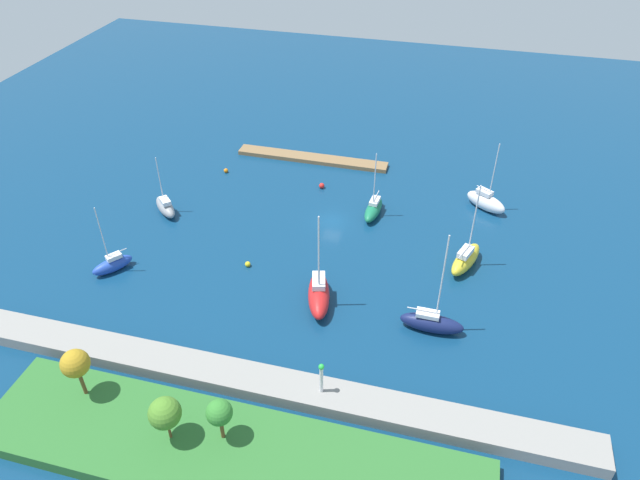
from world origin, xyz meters
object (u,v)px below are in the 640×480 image
Objects in this scene: park_tree_west at (219,413)px; sailboat_yellow_mid_basin at (466,259)px; sailboat_gray_east_end at (165,207)px; mooring_buoy_orange at (226,171)px; sailboat_white_far_north at (486,201)px; mooring_buoy_yellow at (248,264)px; sailboat_blue_lone_south at (113,264)px; pier_dock at (312,158)px; sailboat_navy_far_south at (432,322)px; harbor_beacon at (321,376)px; park_tree_center at (165,413)px; mooring_buoy_red at (322,186)px; sailboat_green_off_beacon at (373,209)px; park_tree_midwest at (75,364)px; sailboat_red_inner_mooring at (319,294)px.

park_tree_west is 37.27m from sailboat_yellow_mid_basin.
sailboat_gray_east_end is 13.46m from mooring_buoy_orange.
sailboat_white_far_north is 15.08× the size of mooring_buoy_yellow.
pier_dock is at bearing -170.06° from sailboat_blue_lone_south.
mooring_buoy_yellow is at bearing 167.97° from sailboat_navy_far_south.
sailboat_blue_lone_south is 13.42m from sailboat_gray_east_end.
mooring_buoy_orange is (40.06, -0.23, -0.93)m from sailboat_white_far_north.
park_tree_center reaches higher than harbor_beacon.
pier_dock is at bearing -148.88° from mooring_buoy_orange.
sailboat_blue_lone_south is (18.39, -20.93, -3.79)m from park_tree_center.
mooring_buoy_red is (-19.80, -12.16, -0.66)m from sailboat_gray_east_end.
sailboat_yellow_mid_basin is (-24.03, -32.79, -3.46)m from park_tree_center.
sailboat_green_off_beacon is 11.85× the size of mooring_buoy_red.
pier_dock is 53.05m from park_tree_midwest.
sailboat_yellow_mid_basin is 40.70m from mooring_buoy_orange.
pier_dock is at bearing -84.69° from sailboat_gray_east_end.
park_tree_center is 23.35m from sailboat_red_inner_mooring.
park_tree_midwest is at bearing 15.15° from harbor_beacon.
park_tree_center is at bearing 87.70° from mooring_buoy_red.
sailboat_gray_east_end is at bearing 73.09° from mooring_buoy_orange.
sailboat_blue_lone_south is at bearing -40.70° from park_tree_west.
harbor_beacon is 5.46× the size of mooring_buoy_orange.
park_tree_west reaches higher than mooring_buoy_red.
park_tree_center reaches higher than mooring_buoy_red.
sailboat_white_far_north reaches higher than mooring_buoy_yellow.
sailboat_green_off_beacon is 10.28m from mooring_buoy_red.
harbor_beacon is 22.86m from mooring_buoy_yellow.
sailboat_yellow_mid_basin is at bearing 159.28° from mooring_buoy_orange.
park_tree_midwest reaches higher than harbor_beacon.
park_tree_center is 49.43m from mooring_buoy_orange.
sailboat_red_inner_mooring is (-7.96, -21.69, -3.36)m from park_tree_center.
sailboat_red_inner_mooring is 15.01× the size of mooring_buoy_red.
mooring_buoy_yellow is at bearing -51.18° from harbor_beacon.
sailboat_gray_east_end reaches higher than harbor_beacon.
park_tree_midwest is at bearing 95.00° from mooring_buoy_orange.
sailboat_white_far_north is at bearing -129.04° from park_tree_midwest.
sailboat_blue_lone_south is 39.45m from sailboat_navy_far_south.
sailboat_yellow_mid_basin is 15.81m from sailboat_green_off_beacon.
park_tree_midwest reaches higher than mooring_buoy_red.
sailboat_yellow_mid_basin is 1.12× the size of sailboat_white_far_north.
park_tree_center is at bearing 106.56° from mooring_buoy_orange.
sailboat_navy_far_south reaches higher than sailboat_white_far_north.
park_tree_west is 30.45m from sailboat_blue_lone_south.
sailboat_green_off_beacon reaches higher than harbor_beacon.
park_tree_west is at bearing -129.73° from sailboat_navy_far_south.
park_tree_center is at bearing -85.63° from sailboat_white_far_north.
sailboat_blue_lone_south is at bearing 51.62° from mooring_buoy_red.
pier_dock is 1.98× the size of sailboat_red_inner_mooring.
sailboat_gray_east_end is (39.00, -13.72, -0.08)m from sailboat_navy_far_south.
sailboat_red_inner_mooring is at bearing -162.20° from sailboat_gray_east_end.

